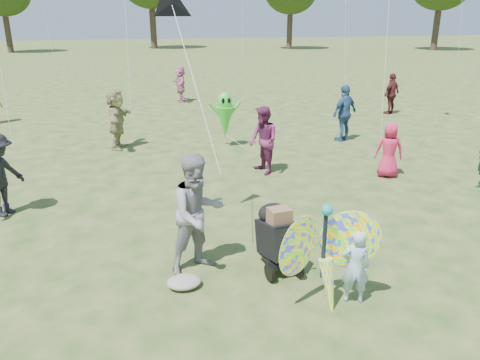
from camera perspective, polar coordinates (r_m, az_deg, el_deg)
The scene contains 15 objects.
ground at distance 7.79m, azimuth 4.16°, elevation -11.16°, with size 160.00×160.00×0.00m, color #51592B.
child_girl at distance 6.98m, azimuth 13.88°, elevation -10.23°, with size 0.41×0.27×1.14m, color #95BBD3.
adult_man at distance 7.46m, azimuth -5.16°, elevation -4.12°, with size 0.96×0.74×1.97m, color gray.
grey_bag at distance 7.41m, azimuth -6.84°, elevation -12.24°, with size 0.53×0.43×0.17m, color gray.
crowd_a at distance 12.54m, azimuth 17.73°, elevation 3.48°, with size 0.69×0.45×1.41m, color #D0214A.
crowd_b at distance 10.73m, azimuth -27.24°, elevation 0.54°, with size 1.13×0.65×1.75m, color black.
crowd_c at distance 15.85m, azimuth 12.62°, elevation 7.97°, with size 1.08×0.45×1.85m, color #2F5181.
crowd_d at distance 15.01m, azimuth -14.81°, elevation 7.20°, with size 1.73×0.55×1.86m, color #978D5D.
crowd_e at distance 12.17m, azimuth 2.85°, elevation 4.82°, with size 0.86×0.67×1.77m, color #6B234E.
crowd_h at distance 20.88m, azimuth 17.98°, elevation 9.97°, with size 0.99×0.41×1.69m, color #551C20.
crowd_j at distance 23.00m, azimuth -7.28°, elevation 11.56°, with size 1.58×0.50×1.70m, color #C67193.
jogging_stroller at distance 7.66m, azimuth 4.53°, elevation -6.51°, with size 0.57×1.09×1.09m.
butterfly_kite at distance 6.72m, azimuth 10.48°, elevation -9.14°, with size 1.74×0.75×1.75m.
delta_kite_rig at distance 8.40m, azimuth -8.30°, elevation 20.36°, with size 0.95×1.81×2.97m.
alien_kite at distance 14.69m, azimuth -1.84°, elevation 7.72°, with size 1.12×0.69×1.74m.
Camera 1 is at (-2.14, -6.35, 3.96)m, focal length 35.00 mm.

